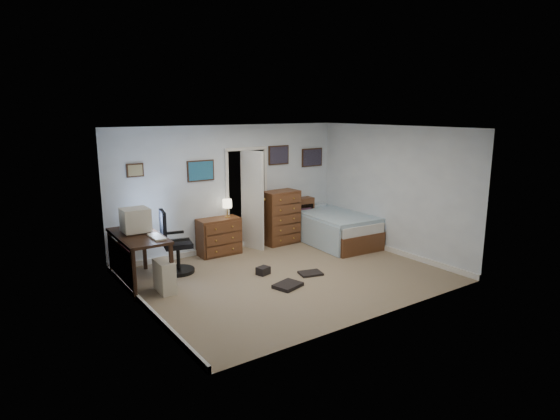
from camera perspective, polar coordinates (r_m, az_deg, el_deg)
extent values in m
cube|color=gray|center=(8.09, 1.07, -8.10)|extent=(5.00, 4.00, 0.02)
cube|color=#321A10|center=(7.83, -16.92, -3.04)|extent=(0.70, 1.46, 0.04)
cube|color=#321A10|center=(7.26, -17.36, -7.71)|extent=(0.06, 0.06, 0.79)
cube|color=#321A10|center=(7.42, -13.06, -7.02)|extent=(0.06, 0.06, 0.79)
cube|color=#321A10|center=(8.51, -19.92, -4.96)|extent=(0.06, 0.06, 0.79)
cube|color=#321A10|center=(8.65, -16.21, -4.44)|extent=(0.06, 0.06, 0.79)
cube|color=#321A10|center=(7.86, -18.93, -5.90)|extent=(0.06, 1.33, 0.55)
cube|color=beige|center=(7.92, -17.22, -1.15)|extent=(0.43, 0.41, 0.38)
cube|color=#8CB2F2|center=(7.98, -15.73, -0.96)|extent=(0.02, 0.31, 0.24)
cube|color=beige|center=(7.97, -17.13, -2.55)|extent=(0.28, 0.28, 0.02)
cube|color=beige|center=(7.56, -14.81, -3.18)|extent=(0.18, 0.45, 0.03)
cube|color=beige|center=(7.56, -13.90, -7.86)|extent=(0.23, 0.47, 0.50)
cube|color=black|center=(7.60, -13.07, -7.72)|extent=(0.01, 0.33, 0.39)
cylinder|color=black|center=(8.43, -12.22, -7.25)|extent=(0.65, 0.65, 0.06)
cylinder|color=black|center=(8.35, -12.29, -5.76)|extent=(0.07, 0.07, 0.42)
cube|color=black|center=(8.28, -12.37, -4.10)|extent=(0.55, 0.55, 0.08)
cube|color=black|center=(8.17, -14.06, -2.06)|extent=(0.15, 0.42, 0.58)
cube|color=black|center=(8.00, -12.11, -3.57)|extent=(0.32, 0.12, 0.04)
cube|color=black|center=(8.48, -12.71, -2.70)|extent=(0.32, 0.12, 0.04)
cube|color=maroon|center=(8.29, -18.40, -5.36)|extent=(0.16, 0.16, 0.77)
cube|color=brown|center=(9.22, -7.46, -3.22)|extent=(0.82, 0.42, 0.72)
cylinder|color=gold|center=(9.22, -6.42, -0.81)|extent=(0.11, 0.11, 0.02)
cylinder|color=gold|center=(9.20, -6.43, -0.15)|extent=(0.02, 0.02, 0.22)
cylinder|color=beige|center=(9.17, -6.45, 0.79)|extent=(0.18, 0.18, 0.16)
cube|color=black|center=(9.88, -5.05, 1.67)|extent=(0.90, 0.60, 2.00)
cube|color=white|center=(9.39, -6.44, 1.08)|extent=(0.06, 0.05, 2.00)
cube|color=white|center=(9.83, -1.82, 1.65)|extent=(0.06, 0.05, 2.00)
cube|color=white|center=(9.46, -4.17, 7.45)|extent=(0.96, 0.05, 0.06)
cube|color=white|center=(9.49, -3.98, 1.25)|extent=(0.31, 0.77, 2.00)
sphere|color=gold|center=(9.52, -1.90, 1.31)|extent=(0.06, 0.06, 0.06)
cube|color=brown|center=(9.87, 0.05, -0.89)|extent=(0.79, 0.49, 1.13)
cube|color=brown|center=(10.24, 1.60, -1.10)|extent=(0.99, 0.27, 0.89)
cube|color=black|center=(10.14, 1.85, -0.25)|extent=(0.91, 0.12, 0.30)
cube|color=maroon|center=(10.15, 1.84, -0.47)|extent=(0.79, 0.13, 0.22)
cube|color=brown|center=(10.12, 6.28, -2.82)|extent=(1.22, 2.22, 0.38)
cube|color=white|center=(10.05, 6.32, -1.24)|extent=(1.17, 2.17, 0.19)
cube|color=#6598BC|center=(9.95, 6.71, -0.70)|extent=(1.26, 1.90, 0.11)
cube|color=#6598BC|center=(9.69, 3.98, -2.77)|extent=(0.16, 1.83, 0.58)
cube|color=#7CA2C7|center=(10.66, 3.73, 0.46)|extent=(0.62, 0.45, 0.14)
cube|color=#331E11|center=(8.59, -17.26, 4.65)|extent=(0.30, 0.03, 0.24)
cube|color=#88904E|center=(8.57, -17.22, 4.64)|extent=(0.25, 0.01, 0.19)
cube|color=#331E11|center=(9.05, -9.64, 4.74)|extent=(0.55, 0.03, 0.40)
cube|color=#0B3651|center=(9.03, -9.60, 4.73)|extent=(0.50, 0.01, 0.35)
cube|color=#331E11|center=(9.92, -0.17, 6.71)|extent=(0.50, 0.03, 0.40)
cube|color=black|center=(9.90, -0.11, 6.70)|extent=(0.45, 0.01, 0.35)
cube|color=#331E11|center=(10.46, 3.92, 6.41)|extent=(0.55, 0.03, 0.40)
cube|color=black|center=(10.45, 3.98, 6.40)|extent=(0.50, 0.01, 0.35)
cube|color=black|center=(8.17, 3.74, -7.70)|extent=(0.44, 0.37, 0.04)
cube|color=black|center=(8.14, -2.07, -7.40)|extent=(0.25, 0.22, 0.13)
cube|color=black|center=(7.60, 0.96, -9.17)|extent=(0.51, 0.44, 0.06)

